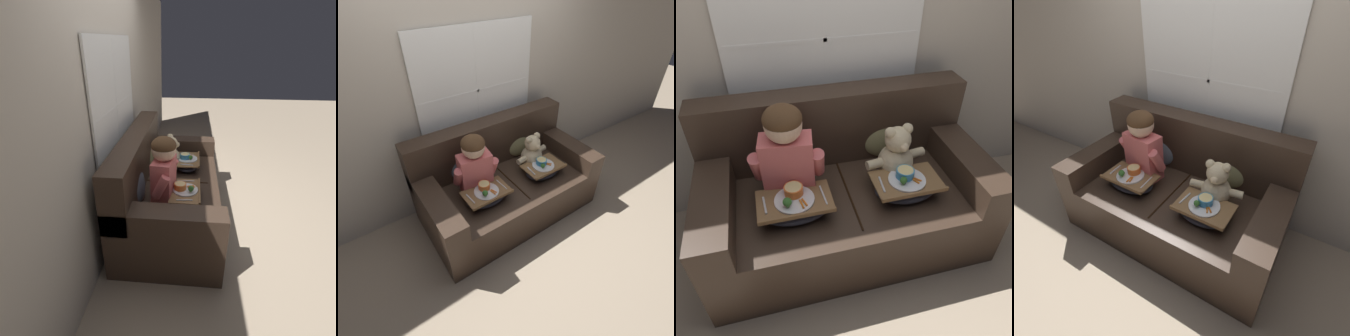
% 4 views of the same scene
% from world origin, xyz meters
% --- Properties ---
extents(ground_plane, '(14.00, 14.00, 0.00)m').
position_xyz_m(ground_plane, '(0.00, 0.00, 0.00)').
color(ground_plane, tan).
extents(wall_back_with_window, '(8.00, 0.08, 2.60)m').
position_xyz_m(wall_back_with_window, '(0.00, 0.60, 1.30)').
color(wall_back_with_window, '#BCB2A3').
rests_on(wall_back_with_window, ground_plane).
extents(couch, '(1.89, 0.99, 1.02)m').
position_xyz_m(couch, '(0.00, 0.07, 0.36)').
color(couch, '#38281E').
rests_on(couch, ground_plane).
extents(throw_pillow_behind_child, '(0.38, 0.18, 0.39)m').
position_xyz_m(throw_pillow_behind_child, '(-0.36, 0.31, 0.66)').
color(throw_pillow_behind_child, slate).
rests_on(throw_pillow_behind_child, couch).
extents(throw_pillow_behind_teddy, '(0.35, 0.17, 0.36)m').
position_xyz_m(throw_pillow_behind_teddy, '(0.36, 0.31, 0.66)').
color(throw_pillow_behind_teddy, '#898456').
rests_on(throw_pillow_behind_teddy, couch).
extents(child_figure, '(0.47, 0.25, 0.64)m').
position_xyz_m(child_figure, '(-0.36, 0.05, 0.83)').
color(child_figure, '#DB6666').
rests_on(child_figure, couch).
extents(teddy_bear, '(0.44, 0.31, 0.41)m').
position_xyz_m(teddy_bear, '(0.36, 0.05, 0.65)').
color(teddy_bear, beige).
rests_on(teddy_bear, couch).
extents(lap_tray_child, '(0.45, 0.28, 0.19)m').
position_xyz_m(lap_tray_child, '(-0.36, -0.15, 0.55)').
color(lap_tray_child, '#2D2D38').
rests_on(lap_tray_child, child_figure).
extents(lap_tray_teddy, '(0.44, 0.29, 0.18)m').
position_xyz_m(lap_tray_teddy, '(0.36, -0.15, 0.55)').
color(lap_tray_teddy, '#2D2D38').
rests_on(lap_tray_teddy, teddy_bear).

